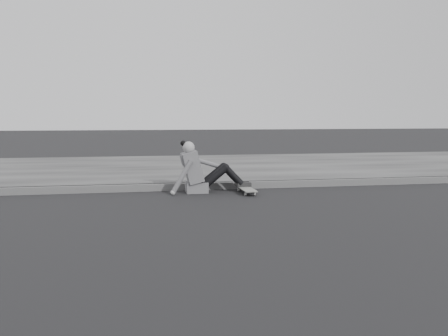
% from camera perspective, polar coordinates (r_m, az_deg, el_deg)
% --- Properties ---
extents(ground, '(80.00, 80.00, 0.00)m').
position_cam_1_polar(ground, '(6.56, 10.59, -5.42)').
color(ground, black).
rests_on(ground, ground).
extents(curb, '(24.00, 0.16, 0.12)m').
position_cam_1_polar(curb, '(8.96, 4.61, -1.88)').
color(curb, '#505050').
rests_on(curb, ground).
extents(sidewalk, '(24.00, 6.00, 0.12)m').
position_cam_1_polar(sidewalk, '(11.88, 0.77, 0.08)').
color(sidewalk, '#3C3C3C').
rests_on(sidewalk, ground).
extents(skateboard, '(0.20, 0.78, 0.09)m').
position_cam_1_polar(skateboard, '(8.31, 2.56, -2.41)').
color(skateboard, '#9C9C97').
rests_on(skateboard, ground).
extents(seated_woman, '(1.38, 0.46, 0.88)m').
position_cam_1_polar(seated_woman, '(8.38, -2.72, -0.35)').
color(seated_woman, '#5A5A5D').
rests_on(seated_woman, ground).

